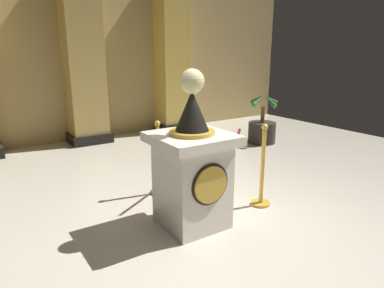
# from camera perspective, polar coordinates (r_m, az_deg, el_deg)

# --- Properties ---
(ground_plane) EXTENTS (11.25, 11.25, 0.00)m
(ground_plane) POSITION_cam_1_polar(r_m,az_deg,el_deg) (4.00, 3.44, -13.12)
(ground_plane) COLOR beige
(back_wall) EXTENTS (11.25, 0.16, 3.69)m
(back_wall) POSITION_cam_1_polar(r_m,az_deg,el_deg) (7.88, -18.34, 14.05)
(back_wall) COLOR tan
(back_wall) RESTS_ON ground_plane
(pedestal_clock) EXTENTS (0.81, 0.81, 1.72)m
(pedestal_clock) POSITION_cam_1_polar(r_m,az_deg,el_deg) (3.74, 0.04, -4.08)
(pedestal_clock) COLOR silver
(pedestal_clock) RESTS_ON ground_plane
(stanchion_near) EXTENTS (0.24, 0.24, 1.05)m
(stanchion_near) POSITION_cam_1_polar(r_m,az_deg,el_deg) (4.41, 11.46, -5.40)
(stanchion_near) COLOR gold
(stanchion_near) RESTS_ON ground_plane
(stanchion_far) EXTENTS (0.24, 0.24, 1.01)m
(stanchion_far) POSITION_cam_1_polar(r_m,az_deg,el_deg) (4.70, -5.55, -4.05)
(stanchion_far) COLOR gold
(stanchion_far) RESTS_ON ground_plane
(velvet_rope) EXTENTS (1.00, 1.00, 0.22)m
(velvet_rope) POSITION_cam_1_polar(r_m,az_deg,el_deg) (4.38, 2.74, 0.52)
(velvet_rope) COLOR #591419
(column_right) EXTENTS (0.80, 0.80, 3.54)m
(column_right) POSITION_cam_1_polar(r_m,az_deg,el_deg) (8.41, -3.53, 14.19)
(column_right) COLOR black
(column_right) RESTS_ON ground_plane
(column_centre_rear) EXTENTS (0.87, 0.87, 3.54)m
(column_centre_rear) POSITION_cam_1_polar(r_m,az_deg,el_deg) (7.59, -17.64, 13.43)
(column_centre_rear) COLOR black
(column_centre_rear) RESTS_ON ground_plane
(potted_palm_right) EXTENTS (0.73, 0.72, 1.05)m
(potted_palm_right) POSITION_cam_1_polar(r_m,az_deg,el_deg) (7.46, 11.45, 2.38)
(potted_palm_right) COLOR #2D2823
(potted_palm_right) RESTS_ON ground_plane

